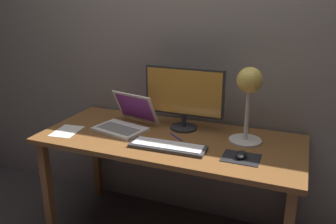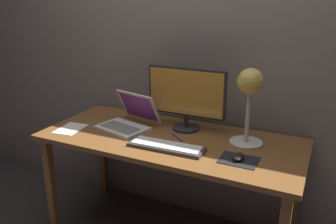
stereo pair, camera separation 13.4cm
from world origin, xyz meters
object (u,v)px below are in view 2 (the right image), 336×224
Objects in this scene: laptop at (130,118)px; pen at (177,137)px; mouse at (239,157)px; keyboard_main at (166,146)px; monitor at (186,95)px; desk_lamp at (250,92)px.

pen is at bearing -6.70° from laptop.
laptop is 4.00× the size of mouse.
pen is (-0.01, 0.17, -0.01)m from keyboard_main.
monitor is 0.39m from keyboard_main.
desk_lamp is (0.41, -0.07, 0.09)m from monitor.
pen is at bearing -167.45° from desk_lamp.
monitor reaches higher than laptop.
monitor is 0.41m from laptop.
keyboard_main is 1.16× the size of laptop.
monitor is at bearing 93.35° from keyboard_main.
desk_lamp is (0.76, 0.05, 0.25)m from laptop.
monitor is 0.43m from desk_lamp.
laptop is 0.80m from mouse.
desk_lamp reaches higher than pen.
monitor is at bearing 92.47° from pen.
monitor is 5.38× the size of mouse.
keyboard_main is at bearing -86.65° from monitor.
mouse is at bearing -34.81° from monitor.
monitor is 1.15× the size of desk_lamp.
mouse is at bearing -85.80° from desk_lamp.
keyboard_main is at bearing -85.81° from pen.
laptop reaches higher than keyboard_main.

